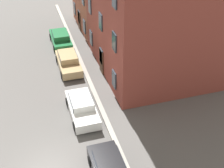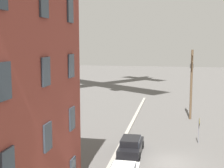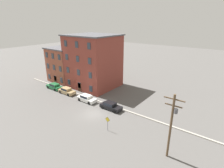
% 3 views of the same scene
% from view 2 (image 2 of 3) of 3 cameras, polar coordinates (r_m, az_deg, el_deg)
% --- Properties ---
extents(ground_plane, '(200.00, 200.00, 0.00)m').
position_cam_2_polar(ground_plane, '(25.86, 10.54, -13.98)').
color(ground_plane, '#565451').
extents(kerb_strip, '(56.00, 0.36, 0.16)m').
position_cam_2_polar(kerb_strip, '(26.23, 0.39, -13.35)').
color(kerb_strip, '#9E998E').
rests_on(kerb_strip, ground_plane).
extents(car_black, '(4.40, 1.92, 1.43)m').
position_cam_2_polar(car_black, '(27.19, 3.47, -11.09)').
color(car_black, black).
rests_on(car_black, ground_plane).
extents(caution_sign, '(0.90, 0.08, 2.45)m').
position_cam_2_polar(caution_sign, '(30.61, 15.62, -7.50)').
color(caution_sign, slate).
rests_on(caution_sign, ground_plane).
extents(utility_pole, '(2.40, 0.44, 8.59)m').
position_cam_2_polar(utility_pole, '(39.33, 14.31, 0.63)').
color(utility_pole, brown).
rests_on(utility_pole, ground_plane).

